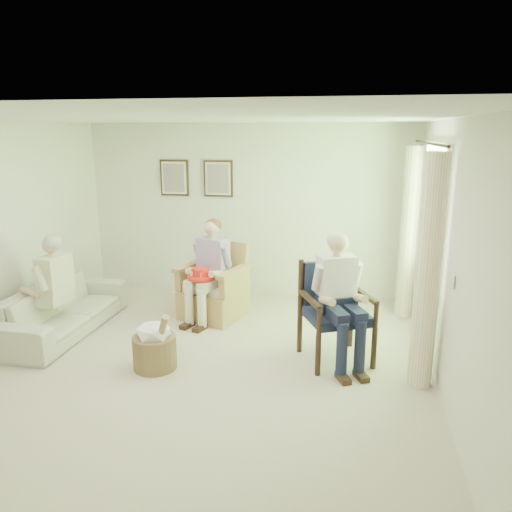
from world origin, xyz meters
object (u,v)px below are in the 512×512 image
Objects in this scene: person_dark at (337,290)px; red_hat at (201,275)px; sofa at (63,309)px; hatbox at (155,345)px; wood_armchair at (337,307)px; person_sofa at (51,282)px; person_wicker at (211,264)px; wicker_armchair at (214,294)px.

red_hat is (-1.77, 0.81, -0.16)m from person_dark.
sofa is 1.79m from red_hat.
hatbox reaches higher than sofa.
wood_armchair reaches higher than sofa.
person_sofa is 1.68m from hatbox.
person_wicker is 0.94× the size of person_dark.
wicker_armchair reaches higher than hatbox.
person_dark is 2.03m from hatbox.
wicker_armchair is at bearing 125.06° from wood_armchair.
red_hat is at bearing -94.20° from person_wicker.
person_wicker is 1.60m from hatbox.
person_wicker is at bearing -65.54° from sofa.
wicker_armchair reaches higher than sofa.
wicker_armchair is 0.94× the size of wood_armchair.
sofa is (-3.42, 0.05, -0.29)m from wood_armchair.
person_wicker reaches higher than hatbox.
hatbox is (1.53, -0.53, -0.45)m from person_sofa.
wood_armchair is 0.75× the size of person_dark.
hatbox is (-0.11, -1.31, -0.41)m from red_hat.
wood_armchair reaches higher than red_hat.
wood_armchair is at bearing -90.82° from sofa.
person_wicker is at bearing 68.87° from red_hat.
person_dark is (3.42, -0.22, 0.55)m from sofa.
person_dark reaches higher than person_sofa.
hatbox is (-0.19, -1.51, -0.51)m from person_wicker.
red_hat is at bearing -86.02° from wicker_armchair.
person_wicker is at bearing 82.84° from hatbox.
person_dark is (0.00, -0.18, 0.26)m from wood_armchair.
sofa is at bearing 150.91° from person_dark.
person_sofa is at bearing -130.30° from wicker_armchair.
person_dark reaches higher than red_hat.
wicker_armchair is at bearing 106.93° from person_wicker.
person_dark reaches higher than sofa.
wicker_armchair is 2.11m from person_dark.
hatbox is (1.53, -0.72, -0.03)m from sofa.
person_dark is at bearing -115.32° from wood_armchair.
wicker_armchair is 0.49m from red_hat.
wood_armchair is 1.90m from person_wicker.
sofa is at bearing -174.30° from person_sofa.
person_wicker is 1.06× the size of person_sofa.
person_sofa is at bearing -133.55° from person_wicker.
red_hat reaches higher than sofa.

